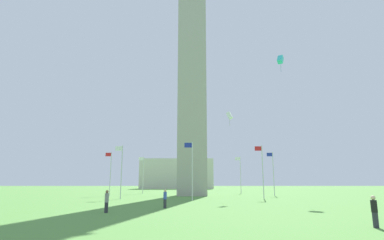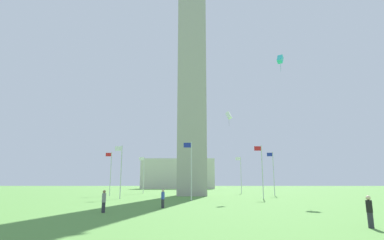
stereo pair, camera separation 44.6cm
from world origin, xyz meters
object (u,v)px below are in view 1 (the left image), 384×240
Objects in this scene: flagpole_n at (110,171)px; flagpole_sw at (240,173)px; flagpole_ne at (121,169)px; kite_cyan_box at (280,60)px; person_gray_shirt at (107,201)px; flagpole_w at (192,174)px; distant_building at (177,174)px; person_blue_shirt at (165,199)px; obelisk_monument at (192,69)px; flagpole_s at (273,171)px; flagpole_nw at (143,173)px; flagpole_e at (192,168)px; flagpole_se at (262,169)px; kite_white_box at (230,116)px; person_black_shirt at (375,212)px.

flagpole_n and flagpole_sw have the same top height.
flagpole_ne is 2.57× the size of kite_cyan_box.
flagpole_w is at bearing -1.65° from person_gray_shirt.
flagpole_w is 2.57× the size of kite_cyan_box.
distant_building reaches higher than flagpole_sw.
person_blue_shirt is (12.84, 36.20, -3.38)m from flagpole_sw.
obelisk_monument reaches higher than person_blue_shirt.
flagpole_n is at bearing 21.32° from person_gray_shirt.
flagpole_ne is 26.93m from flagpole_w.
obelisk_monument is at bearing -135.17° from flagpole_ne.
flagpole_s is 1.00× the size of flagpole_nw.
flagpole_sw is at bearing -112.50° from flagpole_e.
obelisk_monument is at bearing 45.17° from flagpole_sw.
flagpole_e is at bearing 22.50° from flagpole_se.
kite_white_box is (-19.91, 13.25, 7.36)m from flagpole_n.
flagpole_n is 20.61m from flagpole_w.
flagpole_nw is (10.31, 4.27, 0.00)m from flagpole_w.
flagpole_nw is at bearing 16.36° from person_black_shirt.
obelisk_monument is at bearing 8.17° from person_black_shirt.
kite_white_box is at bearing 55.11° from flagpole_s.
obelisk_monument reaches higher than flagpole_sw.
flagpole_s is (-29.15, 0.00, 0.00)m from flagpole_n.
person_gray_shirt is at bearing 46.04° from kite_cyan_box.
flagpole_n is at bearing -15.56° from kite_cyan_box.
obelisk_monument is 24.31m from flagpole_nw.
kite_white_box reaches higher than distant_building.
flagpole_e reaches higher than person_black_shirt.
person_black_shirt is (-20.12, 28.19, -3.39)m from flagpole_ne.
flagpole_sw is 20.61m from flagpole_nw.
flagpole_e and flagpole_s have the same top height.
flagpole_w is 0.30× the size of distant_building.
flagpole_se is 4.37× the size of person_gray_shirt.
kite_cyan_box reaches higher than person_black_shirt.
person_gray_shirt is (6.83, 15.76, -3.35)m from flagpole_e.
kite_white_box is 0.08× the size of distant_building.
flagpole_n and flagpole_ne have the same top height.
obelisk_monument is 24.31m from flagpole_ne.
kite_white_box reaches higher than person_gray_shirt.
flagpole_w is 32.38m from kite_cyan_box.
distant_building reaches higher than flagpole_nw.
flagpole_w is 54.07m from person_black_shirt.
flagpole_se is (-20.61, 0.00, 0.00)m from flagpole_ne.
flagpole_se is 20.48m from person_blue_shirt.
kite_white_box is at bearing -59.66° from person_blue_shirt.
kite_white_box is at bearing 123.58° from flagpole_nw.
distant_building is (-1.62, -86.94, 4.29)m from person_gray_shirt.
person_gray_shirt is at bearing 88.93° from distant_building.
distant_building is (19.79, -56.61, 0.94)m from flagpole_s.
flagpole_nw is 3.84× the size of kite_white_box.
flagpole_se is 26.57m from person_gray_shirt.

